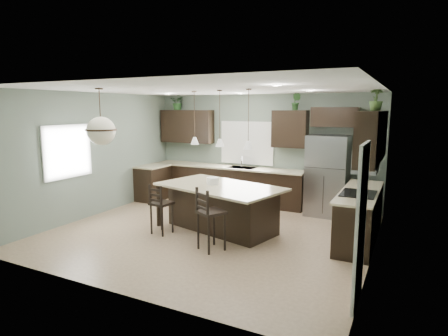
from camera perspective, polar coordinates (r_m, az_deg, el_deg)
ground at (r=7.58m, az=-2.07°, el=-9.75°), size 6.00×6.00×0.00m
pantry_door at (r=4.96m, az=20.11°, el=-8.16°), size 0.04×0.82×2.04m
window_back at (r=9.85m, az=3.53°, el=3.84°), size 1.35×0.02×1.00m
window_left at (r=8.51m, az=-22.79°, el=2.33°), size 0.02×1.10×1.00m
left_return_cabs at (r=10.28m, az=-10.74°, el=-2.28°), size 0.60×0.90×0.90m
left_return_countertop at (r=10.19m, az=-10.73°, el=0.30°), size 0.66×0.96×0.04m
back_lower_cabs at (r=9.94m, az=0.43°, el=-2.50°), size 4.20×0.60×0.90m
back_countertop at (r=9.84m, az=0.38°, el=0.16°), size 4.20×0.66×0.04m
sink_inset at (r=9.65m, az=2.77°, el=0.06°), size 0.70×0.45×0.01m
faucet at (r=9.60m, az=2.71°, el=0.89°), size 0.02×0.02×0.28m
back_upper_left at (r=10.50m, az=-5.65°, el=6.33°), size 1.55×0.34×0.90m
back_upper_right at (r=9.27m, az=10.03°, el=5.87°), size 0.85×0.34×0.90m
fridge_header at (r=9.01m, az=16.55°, el=7.46°), size 1.05×0.34×0.45m
right_lower_cabs at (r=7.47m, az=20.00°, el=-6.98°), size 0.60×2.35×0.90m
right_countertop at (r=7.36m, az=20.05°, el=-3.44°), size 0.66×2.35×0.04m
cooktop at (r=7.09m, az=19.79°, el=-3.69°), size 0.58×0.75×0.02m
wall_oven_front at (r=7.24m, az=17.32°, el=-7.33°), size 0.01×0.72×0.60m
right_upper_cabs at (r=7.20m, az=21.68°, el=4.50°), size 0.34×2.35×0.90m
microwave at (r=6.97m, az=20.87°, el=1.10°), size 0.40×0.75×0.40m
refrigerator at (r=8.87m, az=15.47°, el=-1.13°), size 0.90×0.74×1.85m
kitchen_island at (r=7.56m, az=-0.63°, el=-6.13°), size 2.73×1.97×0.92m
serving_dish at (r=7.57m, az=-1.77°, el=-1.97°), size 0.24×0.24×0.14m
bar_stool_left at (r=7.46m, az=-9.48°, el=-6.15°), size 0.41×0.41×1.00m
bar_stool_right at (r=6.51m, az=-1.94°, el=-7.78°), size 0.56×0.56×1.11m
pendant_left at (r=7.78m, az=-4.53°, el=7.61°), size 0.17×0.17×1.10m
pendant_center at (r=7.30m, az=-0.65°, el=7.54°), size 0.17×0.17×1.10m
pendant_right at (r=6.85m, az=3.75°, el=7.43°), size 0.17×0.17×1.10m
chandelier at (r=6.97m, az=-18.32°, el=7.42°), size 0.54×0.54×1.00m
plant_back_left at (r=10.61m, az=-7.03°, el=9.95°), size 0.40×0.35×0.44m
plant_back_right at (r=9.19m, az=10.93°, el=9.89°), size 0.26×0.23×0.40m
plant_right_wall at (r=7.79m, az=22.16°, el=9.72°), size 0.32×0.32×0.44m
room_shell at (r=7.21m, az=-2.14°, el=3.13°), size 6.00×6.00×6.00m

